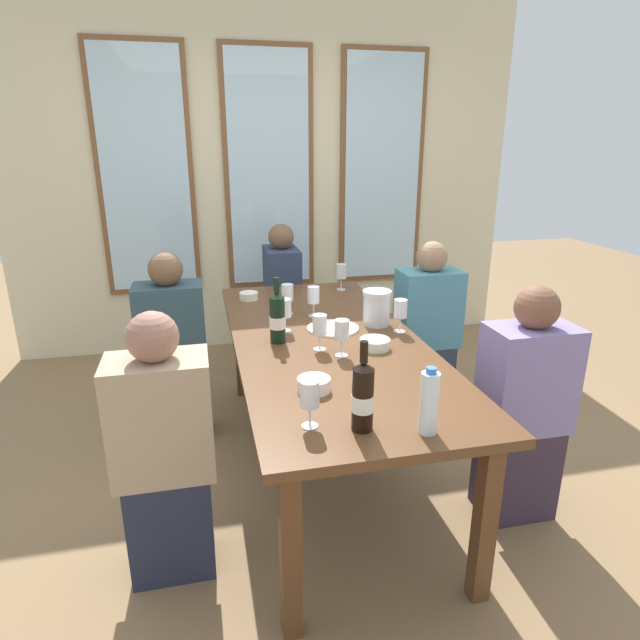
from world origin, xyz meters
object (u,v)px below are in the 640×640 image
wine_glass_4 (342,332)px  wine_glass_6 (285,309)px  wine_bottle_0 (363,396)px  seated_person_4 (282,301)px  tasting_bowl_1 (314,385)px  wine_glass_0 (341,272)px  dining_table (327,353)px  wine_glass_5 (287,293)px  wine_bottle_1 (277,318)px  tasting_bowl_2 (375,344)px  wine_glass_3 (310,396)px  wine_glass_2 (400,310)px  seated_person_1 (523,411)px  wine_glass_1 (314,296)px  white_plate_0 (333,328)px  seated_person_2 (173,352)px  seated_person_3 (427,333)px  water_bottle (429,402)px  wine_glass_7 (320,326)px  tasting_bowl_0 (249,296)px  seated_person_0 (165,455)px  metal_pitcher (377,308)px

wine_glass_4 → wine_glass_6: 0.44m
wine_bottle_0 → seated_person_4: bearing=87.8°
tasting_bowl_1 → wine_glass_0: (0.50, 1.45, 0.09)m
dining_table → wine_bottle_0: (-0.09, -0.89, 0.20)m
wine_glass_5 → wine_bottle_1: bearing=-105.8°
tasting_bowl_2 → seated_person_4: bearing=96.8°
tasting_bowl_2 → seated_person_4: size_ratio=0.13×
wine_glass_3 → wine_glass_2: bearing=52.4°
wine_glass_4 → seated_person_1: size_ratio=0.16×
wine_glass_2 → wine_glass_1: bearing=136.9°
wine_bottle_0 → white_plate_0: bearing=81.3°
wine_bottle_1 → wine_glass_0: bearing=57.5°
tasting_bowl_1 → seated_person_4: size_ratio=0.12×
wine_glass_0 → seated_person_2: seated_person_2 is taller
wine_glass_1 → seated_person_1: bearing=-50.2°
wine_glass_2 → tasting_bowl_1: bearing=-135.1°
tasting_bowl_2 → wine_glass_2: bearing=44.5°
wine_bottle_0 → seated_person_3: (0.87, 1.41, -0.34)m
tasting_bowl_2 → water_bottle: size_ratio=0.61×
wine_bottle_0 → water_bottle: bearing=-18.7°
wine_glass_2 → wine_glass_7: same height
tasting_bowl_2 → wine_glass_3: wine_glass_3 is taller
tasting_bowl_0 → tasting_bowl_2: bearing=-62.6°
wine_glass_4 → seated_person_2: (-0.79, 0.77, -0.33)m
wine_glass_4 → dining_table: bearing=93.4°
wine_bottle_1 → water_bottle: wine_bottle_1 is taller
wine_glass_0 → seated_person_1: bearing=-71.9°
wine_glass_6 → seated_person_4: (0.18, 1.27, -0.34)m
tasting_bowl_0 → water_bottle: water_bottle is taller
wine_bottle_0 → tasting_bowl_2: 0.77m
tasting_bowl_2 → seated_person_2: 1.23m
tasting_bowl_1 → seated_person_2: seated_person_2 is taller
wine_glass_1 → wine_glass_3: (-0.28, -1.21, 0.00)m
white_plate_0 → wine_glass_4: size_ratio=1.58×
wine_glass_5 → seated_person_1: size_ratio=0.16×
wine_glass_4 → seated_person_4: seated_person_4 is taller
wine_glass_2 → seated_person_0: 1.35m
wine_glass_2 → seated_person_0: size_ratio=0.16×
seated_person_0 → seated_person_2: 1.09m
tasting_bowl_0 → wine_glass_4: 1.08m
seated_person_3 → water_bottle: bearing=-114.1°
wine_bottle_0 → seated_person_2: (-0.69, 1.43, -0.34)m
wine_glass_6 → wine_glass_5: bearing=77.6°
metal_pitcher → wine_glass_4: metal_pitcher is taller
white_plate_0 → wine_bottle_1: bearing=-158.3°
white_plate_0 → seated_person_2: (-0.85, 0.40, -0.22)m
wine_glass_1 → seated_person_2: (-0.79, 0.16, -0.33)m
seated_person_3 → tasting_bowl_1: bearing=-131.8°
white_plate_0 → wine_bottle_0: wine_bottle_0 is taller
tasting_bowl_1 → wine_glass_7: wine_glass_7 is taller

